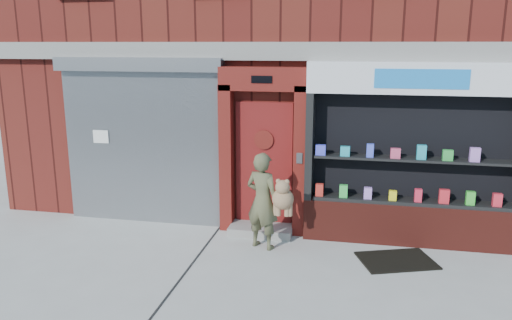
# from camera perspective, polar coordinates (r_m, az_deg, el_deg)

# --- Properties ---
(ground) EXTENTS (80.00, 80.00, 0.00)m
(ground) POSITION_cam_1_polar(r_m,az_deg,el_deg) (7.25, 3.96, -13.72)
(ground) COLOR #9E9E99
(ground) RESTS_ON ground
(building) EXTENTS (12.00, 8.16, 8.00)m
(building) POSITION_cam_1_polar(r_m,az_deg,el_deg) (12.46, 8.07, 16.39)
(building) COLOR #521712
(building) RESTS_ON ground
(shutter_bay) EXTENTS (3.10, 0.30, 3.04)m
(shutter_bay) POSITION_cam_1_polar(r_m,az_deg,el_deg) (9.30, -12.88, 3.21)
(shutter_bay) COLOR gray
(shutter_bay) RESTS_ON ground
(red_door_bay) EXTENTS (1.52, 0.58, 2.90)m
(red_door_bay) POSITION_cam_1_polar(r_m,az_deg,el_deg) (8.62, 0.81, 1.00)
(red_door_bay) COLOR #5E1410
(red_door_bay) RESTS_ON ground
(pharmacy_bay) EXTENTS (3.50, 0.41, 3.00)m
(pharmacy_bay) POSITION_cam_1_polar(r_m,az_deg,el_deg) (8.50, 17.53, -0.38)
(pharmacy_bay) COLOR maroon
(pharmacy_bay) RESTS_ON ground
(woman) EXTENTS (0.86, 0.57, 1.60)m
(woman) POSITION_cam_1_polar(r_m,az_deg,el_deg) (8.05, 1.08, -4.63)
(woman) COLOR brown
(woman) RESTS_ON ground
(doormat) EXTENTS (1.30, 1.10, 0.03)m
(doormat) POSITION_cam_1_polar(r_m,az_deg,el_deg) (8.14, 15.76, -10.99)
(doormat) COLOR black
(doormat) RESTS_ON ground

